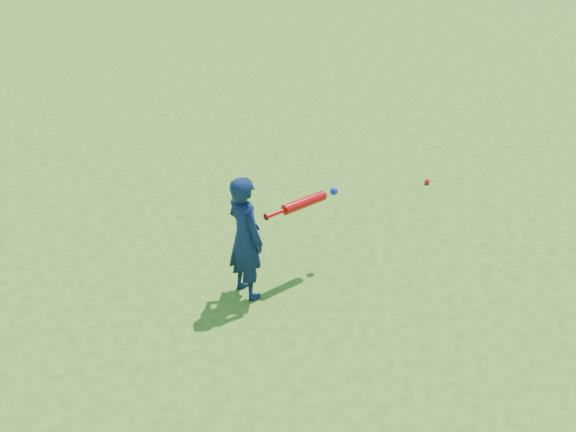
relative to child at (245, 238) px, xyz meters
name	(u,v)px	position (x,y,z in m)	size (l,w,h in m)	color
ground	(292,295)	(0.31, -0.29, -0.60)	(80.00, 80.00, 0.00)	#3F721B
child	(245,238)	(0.00, 0.00, 0.00)	(0.44, 0.29, 1.21)	#0D1B40
ground_ball_red	(427,182)	(3.18, 0.54, -0.57)	(0.07, 0.07, 0.07)	red
bat_swing	(307,202)	(0.69, -0.04, 0.17)	(0.88, 0.11, 0.10)	red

